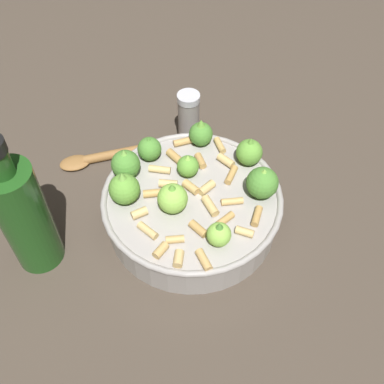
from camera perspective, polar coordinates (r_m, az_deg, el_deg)
name	(u,v)px	position (r m, az deg, el deg)	size (l,w,h in m)	color
ground_plane	(192,219)	(0.71, 0.00, -3.48)	(2.40, 2.40, 0.00)	#42382D
cooking_pan	(191,202)	(0.68, -0.08, -1.29)	(0.27, 0.27, 0.11)	#9E9993
pepper_shaker	(189,118)	(0.79, -0.42, 9.28)	(0.04, 0.04, 0.10)	gray
olive_oil_bottle	(24,215)	(0.63, -20.47, -2.78)	(0.07, 0.07, 0.23)	#1E4C19
wooden_spoon	(119,154)	(0.80, -9.20, 4.81)	(0.24, 0.06, 0.02)	olive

